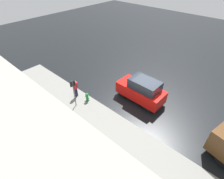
% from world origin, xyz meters
% --- Properties ---
extents(ground_plane, '(60.00, 60.00, 0.00)m').
position_xyz_m(ground_plane, '(0.00, 0.00, 0.00)').
color(ground_plane, black).
extents(kerb_strip, '(24.00, 3.20, 0.04)m').
position_xyz_m(kerb_strip, '(0.00, 4.20, 0.02)').
color(kerb_strip, slate).
rests_on(kerb_strip, ground).
extents(moving_hatchback, '(3.93, 1.76, 2.06)m').
position_xyz_m(moving_hatchback, '(0.29, 0.04, 1.03)').
color(moving_hatchback, red).
rests_on(moving_hatchback, ground).
extents(fire_hydrant, '(0.42, 0.31, 0.80)m').
position_xyz_m(fire_hydrant, '(3.44, 3.11, 0.40)').
color(fire_hydrant, '#197A2D').
rests_on(fire_hydrant, ground).
extents(pedestrian, '(0.31, 0.56, 1.62)m').
position_xyz_m(pedestrian, '(4.58, 3.34, 0.96)').
color(pedestrian, '#B2262D').
rests_on(pedestrian, ground).
extents(metal_railing, '(10.21, 0.04, 1.05)m').
position_xyz_m(metal_railing, '(-1.12, 5.77, 0.74)').
color(metal_railing, '#B7BABF').
rests_on(metal_railing, ground).
extents(sign_post, '(0.07, 0.44, 2.40)m').
position_xyz_m(sign_post, '(3.70, 4.10, 1.58)').
color(sign_post, '#4C4C51').
rests_on(sign_post, ground).
extents(building_block, '(14.37, 2.40, 5.97)m').
position_xyz_m(building_block, '(-0.84, 9.11, 2.98)').
color(building_block, gray).
rests_on(building_block, ground).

